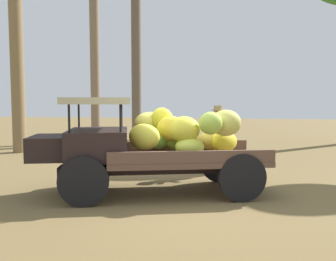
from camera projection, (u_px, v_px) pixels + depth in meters
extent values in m
plane|color=brown|center=(169.00, 196.00, 7.01)|extent=(60.00, 60.00, 0.00)
cube|color=black|center=(163.00, 168.00, 7.20)|extent=(3.97, 1.53, 0.16)
cylinder|color=black|center=(83.00, 182.00, 6.25)|extent=(0.88, 0.38, 0.88)
cylinder|color=black|center=(92.00, 165.00, 7.84)|extent=(0.88, 0.38, 0.88)
cylinder|color=black|center=(242.00, 178.00, 6.56)|extent=(0.88, 0.38, 0.88)
cylinder|color=black|center=(220.00, 163.00, 8.15)|extent=(0.88, 0.38, 0.88)
cube|color=brown|center=(186.00, 159.00, 7.24)|extent=(3.36, 2.48, 0.10)
cube|color=brown|center=(193.00, 157.00, 6.43)|extent=(2.91, 0.91, 0.22)
cube|color=brown|center=(180.00, 146.00, 8.01)|extent=(2.91, 0.91, 0.22)
cube|color=black|center=(98.00, 144.00, 7.02)|extent=(1.48, 1.76, 0.55)
cube|color=black|center=(50.00, 147.00, 6.92)|extent=(0.97, 1.22, 0.44)
cylinder|color=black|center=(69.00, 117.00, 6.28)|extent=(0.04, 0.04, 0.55)
cylinder|color=black|center=(79.00, 114.00, 7.56)|extent=(0.04, 0.04, 0.55)
cylinder|color=black|center=(120.00, 117.00, 6.38)|extent=(0.04, 0.04, 0.55)
cylinder|color=black|center=(122.00, 114.00, 7.66)|extent=(0.04, 0.04, 0.55)
cube|color=#B4AE89|center=(98.00, 101.00, 6.95)|extent=(1.59, 1.80, 0.12)
ellipsoid|color=gold|center=(172.00, 129.00, 7.06)|extent=(0.59, 0.51, 0.56)
ellipsoid|color=#8BC342|center=(159.00, 138.00, 7.18)|extent=(0.65, 0.65, 0.52)
ellipsoid|color=gold|center=(182.00, 135.00, 7.59)|extent=(0.74, 0.58, 0.46)
ellipsoid|color=gold|center=(209.00, 141.00, 7.85)|extent=(0.75, 0.71, 0.52)
ellipsoid|color=#B9CF43|center=(226.00, 122.00, 7.58)|extent=(0.68, 0.68, 0.58)
ellipsoid|color=#96BB35|center=(180.00, 141.00, 7.25)|extent=(0.73, 0.60, 0.44)
ellipsoid|color=#C3BE52|center=(226.00, 123.00, 7.02)|extent=(0.69, 0.72, 0.65)
ellipsoid|color=#B1D14C|center=(162.00, 133.00, 7.78)|extent=(0.74, 0.77, 0.43)
ellipsoid|color=gold|center=(168.00, 134.00, 7.60)|extent=(0.79, 0.72, 0.58)
ellipsoid|color=gold|center=(150.00, 122.00, 7.48)|extent=(0.83, 0.78, 0.51)
ellipsoid|color=gold|center=(184.00, 130.00, 6.96)|extent=(0.71, 0.68, 0.62)
ellipsoid|color=#D6CF3E|center=(144.00, 137.00, 6.74)|extent=(0.75, 0.59, 0.48)
ellipsoid|color=yellow|center=(225.00, 142.00, 7.50)|extent=(0.78, 0.80, 0.53)
ellipsoid|color=#97B93E|center=(211.00, 123.00, 6.77)|extent=(0.62, 0.63, 0.50)
ellipsoid|color=yellow|center=(162.00, 120.00, 7.34)|extent=(0.55, 0.51, 0.57)
ellipsoid|color=#BFC941|center=(190.00, 147.00, 6.90)|extent=(0.75, 0.73, 0.50)
cylinder|color=#886551|center=(222.00, 156.00, 9.15)|extent=(0.15, 0.15, 0.84)
cylinder|color=#886551|center=(213.00, 157.00, 9.05)|extent=(0.15, 0.15, 0.84)
cube|color=#343F45|center=(218.00, 129.00, 9.04)|extent=(0.47, 0.42, 0.57)
cylinder|color=#343F45|center=(223.00, 125.00, 8.98)|extent=(0.41, 0.23, 0.10)
cylinder|color=#343F45|center=(216.00, 125.00, 8.91)|extent=(0.14, 0.41, 0.10)
sphere|color=tan|center=(218.00, 113.00, 9.01)|extent=(0.22, 0.22, 0.22)
cylinder|color=#988453|center=(218.00, 110.00, 9.01)|extent=(0.34, 0.34, 0.02)
cylinder|color=#988453|center=(218.00, 107.00, 9.00)|extent=(0.20, 0.20, 0.10)
cylinder|color=brown|center=(136.00, 38.00, 16.36)|extent=(0.44, 0.44, 9.19)
cylinder|color=#7E6954|center=(94.00, 43.00, 16.12)|extent=(0.41, 0.41, 8.66)
cylinder|color=olive|center=(15.00, 18.00, 12.49)|extent=(0.45, 0.45, 9.24)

